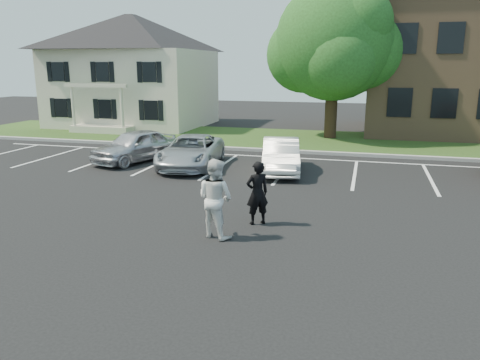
{
  "coord_description": "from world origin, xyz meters",
  "views": [
    {
      "loc": [
        3.17,
        -10.58,
        4.2
      ],
      "look_at": [
        0.0,
        1.0,
        1.25
      ],
      "focal_mm": 35.0,
      "sensor_mm": 36.0,
      "label": 1
    }
  ],
  "objects_px": {
    "house": "(133,71)",
    "man_black_suit": "(257,193)",
    "car_white_sedan": "(281,156)",
    "man_white_shirt": "(215,198)",
    "car_silver_west": "(135,146)",
    "car_silver_minivan": "(191,151)",
    "tree": "(336,44)"
  },
  "relations": [
    {
      "from": "car_silver_west",
      "to": "car_white_sedan",
      "type": "distance_m",
      "value": 6.66
    },
    {
      "from": "car_silver_west",
      "to": "car_white_sedan",
      "type": "xyz_separation_m",
      "value": [
        6.65,
        -0.37,
        -0.05
      ]
    },
    {
      "from": "house",
      "to": "man_black_suit",
      "type": "bearing_deg",
      "value": -54.42
    },
    {
      "from": "tree",
      "to": "car_white_sedan",
      "type": "relative_size",
      "value": 2.17
    },
    {
      "from": "car_silver_minivan",
      "to": "car_white_sedan",
      "type": "bearing_deg",
      "value": -7.33
    },
    {
      "from": "car_white_sedan",
      "to": "car_silver_minivan",
      "type": "bearing_deg",
      "value": 169.05
    },
    {
      "from": "house",
      "to": "car_silver_west",
      "type": "relative_size",
      "value": 2.45
    },
    {
      "from": "tree",
      "to": "man_black_suit",
      "type": "xyz_separation_m",
      "value": [
        -0.73,
        -16.05,
        -4.48
      ]
    },
    {
      "from": "man_white_shirt",
      "to": "car_silver_west",
      "type": "relative_size",
      "value": 0.47
    },
    {
      "from": "tree",
      "to": "man_white_shirt",
      "type": "xyz_separation_m",
      "value": [
        -1.51,
        -17.26,
        -4.35
      ]
    },
    {
      "from": "house",
      "to": "car_white_sedan",
      "type": "relative_size",
      "value": 2.54
    },
    {
      "from": "car_silver_west",
      "to": "tree",
      "type": "bearing_deg",
      "value": 68.72
    },
    {
      "from": "man_white_shirt",
      "to": "car_white_sedan",
      "type": "bearing_deg",
      "value": -69.62
    },
    {
      "from": "house",
      "to": "car_silver_minivan",
      "type": "height_order",
      "value": "house"
    },
    {
      "from": "man_black_suit",
      "to": "car_silver_west",
      "type": "height_order",
      "value": "man_black_suit"
    },
    {
      "from": "man_black_suit",
      "to": "car_silver_minivan",
      "type": "relative_size",
      "value": 0.37
    },
    {
      "from": "car_silver_west",
      "to": "car_silver_minivan",
      "type": "distance_m",
      "value": 2.82
    },
    {
      "from": "man_white_shirt",
      "to": "car_silver_west",
      "type": "distance_m",
      "value": 10.28
    },
    {
      "from": "house",
      "to": "car_silver_minivan",
      "type": "xyz_separation_m",
      "value": [
        9.02,
        -12.3,
        -3.17
      ]
    },
    {
      "from": "house",
      "to": "car_silver_west",
      "type": "xyz_separation_m",
      "value": [
        6.23,
        -11.94,
        -3.11
      ]
    },
    {
      "from": "house",
      "to": "man_white_shirt",
      "type": "bearing_deg",
      "value": -57.67
    },
    {
      "from": "man_black_suit",
      "to": "car_silver_minivan",
      "type": "bearing_deg",
      "value": -91.05
    },
    {
      "from": "man_black_suit",
      "to": "car_silver_minivan",
      "type": "height_order",
      "value": "man_black_suit"
    },
    {
      "from": "tree",
      "to": "car_silver_minivan",
      "type": "bearing_deg",
      "value": -118.14
    },
    {
      "from": "car_silver_minivan",
      "to": "car_white_sedan",
      "type": "relative_size",
      "value": 1.17
    },
    {
      "from": "tree",
      "to": "house",
      "type": "bearing_deg",
      "value": 169.15
    },
    {
      "from": "car_white_sedan",
      "to": "man_white_shirt",
      "type": "bearing_deg",
      "value": -102.67
    },
    {
      "from": "car_silver_west",
      "to": "car_silver_minivan",
      "type": "bearing_deg",
      "value": 11.98
    },
    {
      "from": "house",
      "to": "car_white_sedan",
      "type": "height_order",
      "value": "house"
    },
    {
      "from": "man_white_shirt",
      "to": "house",
      "type": "bearing_deg",
      "value": -35.47
    },
    {
      "from": "car_white_sedan",
      "to": "house",
      "type": "bearing_deg",
      "value": 125.45
    },
    {
      "from": "house",
      "to": "car_white_sedan",
      "type": "distance_m",
      "value": 18.09
    }
  ]
}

